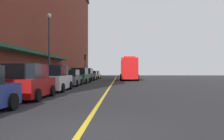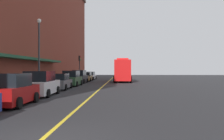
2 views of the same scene
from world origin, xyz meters
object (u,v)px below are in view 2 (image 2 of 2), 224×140
Objects in this scene: parked_car_3 at (60,82)px; parking_meter_2 at (78,75)px; parked_car_7 at (90,76)px; fire_truck at (123,71)px; parking_meter_3 at (78,75)px; parked_car_5 at (80,77)px; parked_car_2 at (41,84)px; traffic_light_near at (80,63)px; parked_car_4 at (72,79)px; street_lamp_left at (39,46)px; parked_car_6 at (86,77)px; parked_car_1 at (11,91)px; parking_meter_1 at (7,84)px.

parked_car_3 is 17.97m from parking_meter_2.
fire_truck reaches higher than parked_car_7.
parked_car_5 is at bearing -78.22° from parking_meter_3.
parking_meter_2 is at bearing -109.59° from fire_truck.
parked_car_2 is 22.13m from fire_truck.
parked_car_2 is 3.59× the size of parking_meter_2.
traffic_light_near is at bearing 1.73° from parked_car_2.
parked_car_4 is 0.67× the size of street_lamp_left.
parking_meter_3 is at bearing 168.33° from parked_car_7.
parked_car_7 is (-0.08, 5.54, 0.01)m from parked_car_6.
parked_car_6 is 6.86m from fire_truck.
parking_meter_3 is at bearing 82.47° from parked_car_6.
parked_car_3 is 16.55m from fire_truck.
parked_car_4 is at bearing 70.91° from street_lamp_left.
fire_truck reaches higher than parked_car_2.
fire_truck is at bearing -14.25° from parked_car_1.
parked_car_7 is 24.23m from street_lamp_left.
parked_car_3 is 3.36× the size of parking_meter_1.
parked_car_2 is 0.98× the size of parked_car_6.
parked_car_6 is (0.07, 6.16, -0.16)m from parked_car_5.
parked_car_6 is (-0.03, 28.84, -0.12)m from parked_car_1.
parked_car_6 is 2.95m from traffic_light_near.
parked_car_1 is 0.51× the size of fire_truck.
parked_car_4 is 7.19m from street_lamp_left.
parked_car_6 is 3.66× the size of parking_meter_3.
parked_car_3 reaches higher than parking_meter_1.
parked_car_7 is (-0.13, 17.95, -0.13)m from parked_car_4.
parking_meter_2 is 0.31× the size of traffic_light_near.
parked_car_3 is 5.30m from parked_car_4.
parked_car_7 is at bearing 1.17° from parked_car_5.
parked_car_6 is at bearing -37.91° from traffic_light_near.
street_lamp_left is at bearing 172.19° from parked_car_5.
street_lamp_left reaches higher than parking_meter_3.
parked_car_5 is 1.12× the size of traffic_light_near.
parking_meter_3 is (-1.31, 17.88, 0.30)m from parked_car_3.
parked_car_2 reaches higher than parked_car_4.
traffic_light_near reaches higher than parking_meter_3.
parking_meter_2 is (-1.45, 12.63, 0.19)m from parked_car_4.
parking_meter_2 is at bearing 88.15° from street_lamp_left.
fire_truck is (6.28, 26.37, 0.92)m from parked_car_1.
parked_car_3 is (-0.05, 5.95, -0.13)m from parked_car_2.
fire_truck is 1.93× the size of traffic_light_near.
parked_car_2 is at bearing -86.74° from parking_meter_3.
parked_car_5 is 7.42m from fire_truck.
parked_car_4 is at bearing -177.48° from parked_car_7.
traffic_light_near is at bearing 51.56° from parked_car_6.
traffic_light_near is at bearing 85.71° from parking_meter_2.
parking_meter_3 is at bearing 3.03° from parked_car_3.
parking_meter_3 is at bearing -109.30° from fire_truck.
parked_car_7 is at bearing 0.27° from parked_car_6.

